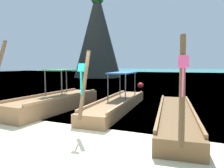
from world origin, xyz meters
TOP-DOWN VIEW (x-y plane):
  - ground at (0.00, 0.00)m, footprint 120.00×120.00m
  - sea_water at (0.00, 61.38)m, footprint 120.00×120.00m
  - longtail_boat_green_ribbon at (-2.68, 3.06)m, footprint 1.71×5.90m
  - longtail_boat_turquoise_ribbon at (-0.04, 4.17)m, footprint 1.46×6.88m
  - longtail_boat_pink_ribbon at (2.65, 2.98)m, footprint 1.83×6.76m
  - karst_rock at (-12.66, 27.68)m, footprint 8.87×8.13m
  - mooring_buoy_near at (-1.16, 13.10)m, footprint 0.53×0.53m

SIDE VIEW (x-z plane):
  - ground at x=0.00m, z-range 0.00..0.00m
  - sea_water at x=0.00m, z-range 0.00..0.00m
  - longtail_boat_pink_ribbon at x=2.65m, z-range -1.11..1.61m
  - mooring_buoy_near at x=-1.16m, z-range 0.00..0.53m
  - longtail_boat_turquoise_ribbon at x=-0.04m, z-range -0.97..1.58m
  - longtail_boat_green_ribbon at x=-2.68m, z-range -1.08..1.85m
  - karst_rock at x=-12.66m, z-range -0.25..14.92m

